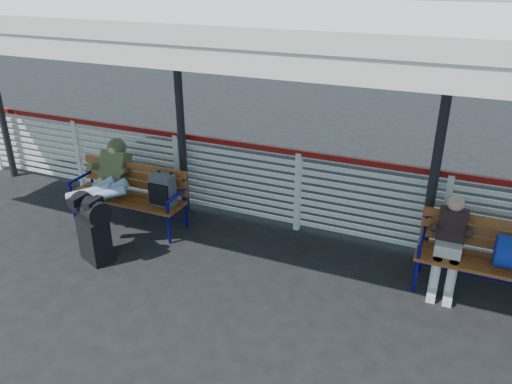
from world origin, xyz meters
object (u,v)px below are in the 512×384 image
at_px(bench_left, 140,190).
at_px(traveler_man, 104,186).
at_px(luggage_stack, 93,226).
at_px(companion_person, 449,243).

bearing_deg(bench_left, traveler_man, -134.67).
xyz_separation_m(luggage_stack, companion_person, (4.25, 1.20, 0.10)).
bearing_deg(traveler_man, luggage_stack, -63.30).
distance_m(bench_left, companion_person, 4.25).
height_order(luggage_stack, companion_person, companion_person).
xyz_separation_m(bench_left, companion_person, (4.25, 0.17, 0.00)).
height_order(bench_left, traveler_man, traveler_man).
distance_m(luggage_stack, bench_left, 1.04).
relative_size(luggage_stack, companion_person, 0.80).
relative_size(traveler_man, companion_person, 1.43).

